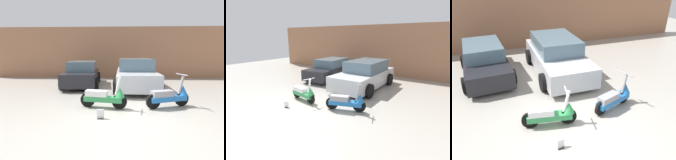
# 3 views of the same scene
# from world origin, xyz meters

# --- Properties ---
(ground_plane) EXTENTS (28.00, 28.00, 0.00)m
(ground_plane) POSITION_xyz_m (0.00, 0.00, 0.00)
(ground_plane) COLOR #9E998E
(wall_back) EXTENTS (19.60, 0.12, 3.59)m
(wall_back) POSITION_xyz_m (0.00, 7.74, 1.79)
(wall_back) COLOR #9E6B4C
(wall_back) RESTS_ON ground_plane
(scooter_front_left) EXTENTS (1.53, 0.61, 1.08)m
(scooter_front_left) POSITION_xyz_m (-0.58, 0.61, 0.38)
(scooter_front_left) COLOR black
(scooter_front_left) RESTS_ON ground_plane
(scooter_front_right) EXTENTS (1.50, 0.77, 1.09)m
(scooter_front_right) POSITION_xyz_m (1.52, 0.79, 0.39)
(scooter_front_right) COLOR black
(scooter_front_right) RESTS_ON ground_plane
(car_rear_left) EXTENTS (2.09, 3.97, 1.31)m
(car_rear_left) POSITION_xyz_m (-2.18, 4.69, 0.63)
(car_rear_left) COLOR black
(car_rear_left) RESTS_ON ground_plane
(car_rear_center) EXTENTS (2.17, 4.40, 1.49)m
(car_rear_center) POSITION_xyz_m (0.68, 4.01, 0.71)
(car_rear_center) COLOR #B7B7BC
(car_rear_center) RESTS_ON ground_plane
(placard_near_left_scooter) EXTENTS (0.20, 0.15, 0.26)m
(placard_near_left_scooter) POSITION_xyz_m (-0.65, -0.32, 0.11)
(placard_near_left_scooter) COLOR black
(placard_near_left_scooter) RESTS_ON ground_plane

